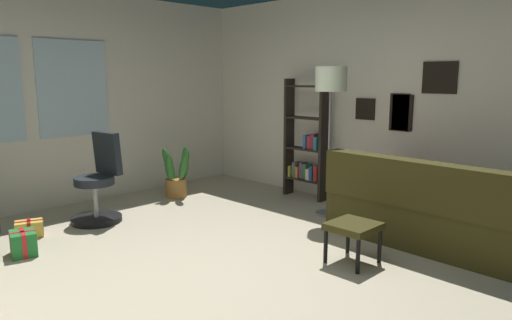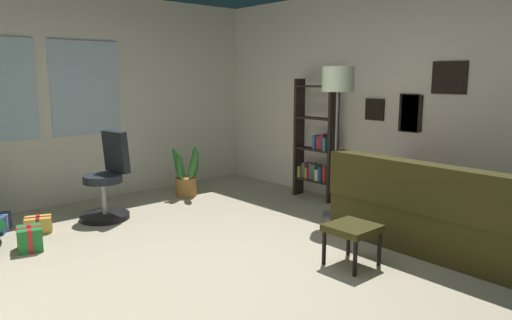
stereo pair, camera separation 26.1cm
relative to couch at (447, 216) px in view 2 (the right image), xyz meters
The scene contains 11 objects.
ground_plane 2.19m from the couch, 155.26° to the left, with size 5.29×6.24×0.10m, color #B4A98E.
wall_back_with_windows 4.65m from the couch, 115.95° to the left, with size 5.29×0.12×2.69m.
wall_right_with_frames 1.56m from the couch, 51.03° to the left, with size 0.12×6.24×2.69m.
couch is the anchor object (origin of this frame).
footstool 1.09m from the couch, 162.37° to the left, with size 0.40×0.39×0.37m.
gift_box_green 3.99m from the couch, 139.51° to the left, with size 0.27×0.31×0.23m.
gift_box_gold 4.17m from the couch, 132.35° to the left, with size 0.31×0.26×0.17m.
office_chair 3.68m from the couch, 123.41° to the left, with size 0.56×0.56×1.01m.
bookshelf 2.17m from the couch, 77.35° to the left, with size 0.18×0.64×1.60m.
floor_lamp 1.81m from the couch, 89.55° to the left, with size 0.36×0.36×1.74m.
potted_plant 3.42m from the couch, 103.35° to the left, with size 0.41×0.44×0.71m.
Camera 2 is at (-2.30, -2.96, 1.63)m, focal length 33.16 mm.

